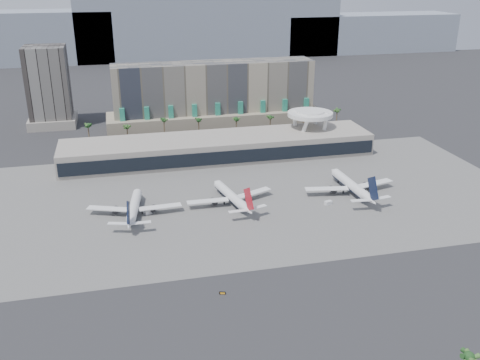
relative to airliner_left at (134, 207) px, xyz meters
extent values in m
plane|color=#232326|center=(49.44, -45.64, -3.63)|extent=(900.00, 900.00, 0.00)
cube|color=#5B5B59|center=(49.44, 9.36, -3.60)|extent=(260.00, 130.00, 0.06)
cube|color=gray|center=(109.44, 424.36, 31.37)|extent=(300.00, 60.00, 70.00)
cube|color=gray|center=(309.44, 424.36, 18.87)|extent=(220.00, 60.00, 45.00)
cube|color=gray|center=(59.44, 129.36, 17.37)|extent=(130.00, 22.00, 42.00)
cube|color=tan|center=(59.44, 127.36, 1.37)|extent=(140.00, 30.00, 10.00)
cube|color=#27886C|center=(-0.56, 117.36, 5.37)|extent=(3.00, 2.00, 18.00)
cube|color=#27886C|center=(14.44, 117.36, 5.37)|extent=(3.00, 2.00, 18.00)
cube|color=#27886C|center=(29.44, 117.36, 5.37)|extent=(3.00, 2.00, 18.00)
cube|color=#27886C|center=(44.44, 117.36, 5.37)|extent=(3.00, 2.00, 18.00)
cube|color=#27886C|center=(59.44, 117.36, 5.37)|extent=(3.00, 2.00, 18.00)
cube|color=#27886C|center=(74.44, 117.36, 5.37)|extent=(3.00, 2.00, 18.00)
cube|color=#27886C|center=(89.44, 117.36, 5.37)|extent=(3.00, 2.00, 18.00)
cube|color=#27886C|center=(104.44, 117.36, 5.37)|extent=(3.00, 2.00, 18.00)
cube|color=#27886C|center=(119.44, 117.36, 5.37)|extent=(3.00, 2.00, 18.00)
cube|color=black|center=(-45.56, 154.36, 22.37)|extent=(26.00, 26.00, 52.00)
cube|color=#ABA196|center=(-45.56, 154.36, -0.63)|extent=(30.00, 30.00, 6.00)
cube|color=#ABA196|center=(49.44, 64.36, 2.37)|extent=(170.00, 32.00, 12.00)
cube|color=black|center=(49.44, 48.16, 1.87)|extent=(168.00, 0.60, 7.00)
cube|color=black|center=(49.44, 64.36, 9.62)|extent=(170.00, 12.00, 2.50)
cylinder|color=white|center=(110.80, 76.73, 7.37)|extent=(6.98, 6.99, 21.89)
cylinder|color=white|center=(98.08, 76.73, 7.37)|extent=(6.98, 6.99, 21.89)
cylinder|color=white|center=(98.08, 64.00, 7.37)|extent=(6.98, 6.99, 21.89)
cylinder|color=white|center=(110.80, 64.00, 7.37)|extent=(6.98, 6.99, 21.89)
cylinder|color=white|center=(104.44, 70.36, 16.37)|extent=(26.00, 26.00, 2.20)
cylinder|color=white|center=(104.44, 70.36, 17.67)|extent=(16.00, 16.00, 1.20)
cylinder|color=brown|center=(-20.56, 99.36, 2.37)|extent=(0.70, 0.70, 12.00)
sphere|color=#1D441B|center=(-20.56, 99.36, 8.07)|extent=(2.80, 2.80, 2.80)
cylinder|color=brown|center=(1.44, 99.36, 2.37)|extent=(0.70, 0.70, 12.00)
sphere|color=#1D441B|center=(1.44, 99.36, 8.07)|extent=(2.80, 2.80, 2.80)
cylinder|color=brown|center=(23.44, 99.36, 2.37)|extent=(0.70, 0.70, 12.00)
sphere|color=#1D441B|center=(23.44, 99.36, 8.07)|extent=(2.80, 2.80, 2.80)
cylinder|color=brown|center=(44.44, 99.36, 2.37)|extent=(0.70, 0.70, 12.00)
sphere|color=#1D441B|center=(44.44, 99.36, 8.07)|extent=(2.80, 2.80, 2.80)
cylinder|color=brown|center=(67.44, 99.36, 2.37)|extent=(0.70, 0.70, 12.00)
sphere|color=#1D441B|center=(67.44, 99.36, 8.07)|extent=(2.80, 2.80, 2.80)
cylinder|color=brown|center=(89.44, 99.36, 2.37)|extent=(0.70, 0.70, 12.00)
sphere|color=#1D441B|center=(89.44, 99.36, 8.07)|extent=(2.80, 2.80, 2.80)
cylinder|color=brown|center=(111.44, 99.36, 2.37)|extent=(0.70, 0.70, 12.00)
sphere|color=#1D441B|center=(111.44, 99.36, 8.07)|extent=(2.80, 2.80, 2.80)
cylinder|color=brown|center=(134.44, 99.36, 2.37)|extent=(0.70, 0.70, 12.00)
sphere|color=#1D441B|center=(134.44, 99.36, 8.07)|extent=(2.80, 2.80, 2.80)
cylinder|color=white|center=(0.27, 1.77, -0.02)|extent=(8.08, 27.61, 4.01)
cylinder|color=black|center=(0.27, 1.77, -0.17)|extent=(7.92, 27.05, 3.93)
cone|color=white|center=(2.63, 17.25, -0.02)|extent=(4.64, 5.06, 4.01)
cone|color=white|center=(-2.40, -15.69, 0.28)|extent=(5.32, 9.51, 4.01)
cube|color=white|center=(-10.77, 2.44, -0.62)|extent=(18.28, 10.11, 0.35)
cube|color=white|center=(11.01, -0.89, -0.62)|extent=(18.22, 5.04, 0.35)
cylinder|color=black|center=(-7.72, 2.48, -1.62)|extent=(2.78, 4.29, 2.20)
cylinder|color=black|center=(8.11, 0.06, -1.62)|extent=(2.78, 4.29, 2.20)
cube|color=black|center=(-2.62, -17.18, 5.48)|extent=(1.87, 9.06, 10.54)
cube|color=white|center=(-7.00, -16.00, 0.78)|extent=(8.31, 4.41, 0.25)
cube|color=white|center=(1.91, -17.37, 0.78)|extent=(8.04, 2.30, 0.25)
cylinder|color=black|center=(1.88, 12.30, -2.83)|extent=(0.50, 0.50, 1.60)
cylinder|color=black|center=(-3.05, 1.26, -2.83)|extent=(0.70, 0.70, 1.60)
cylinder|color=black|center=(3.29, 0.29, -2.83)|extent=(0.70, 0.70, 1.60)
cylinder|color=white|center=(42.55, 3.61, 0.01)|extent=(9.43, 27.83, 4.04)
cylinder|color=black|center=(42.55, 3.61, -0.14)|extent=(9.24, 27.27, 3.96)
cone|color=white|center=(39.41, 19.10, 0.01)|extent=(4.86, 5.26, 4.04)
cone|color=white|center=(46.08, -13.87, 0.31)|extent=(5.77, 9.72, 4.04)
cube|color=white|center=(31.85, 0.41, -0.60)|extent=(18.23, 4.22, 0.35)
cube|color=white|center=(53.65, 4.82, -0.60)|extent=(18.30, 10.95, 0.35)
cylinder|color=black|center=(34.72, 1.51, -1.61)|extent=(2.98, 4.40, 2.22)
cylinder|color=black|center=(50.57, 4.72, -1.61)|extent=(2.98, 4.40, 2.22)
cube|color=#B41421|center=(46.38, -15.35, 5.57)|extent=(2.32, 9.10, 10.64)
cube|color=white|center=(41.83, -15.76, 0.82)|extent=(8.21, 2.70, 0.25)
cube|color=white|center=(50.74, -13.96, 0.82)|extent=(8.37, 4.79, 0.25)
cylinder|color=black|center=(40.41, 14.15, -2.82)|extent=(0.51, 0.51, 1.62)
cylinder|color=black|center=(39.58, 1.98, -2.82)|extent=(0.71, 0.71, 1.62)
cylinder|color=black|center=(45.92, 3.26, -2.82)|extent=(0.71, 0.71, 1.62)
cylinder|color=white|center=(99.75, 2.52, 0.34)|extent=(5.70, 30.24, 4.41)
cylinder|color=black|center=(99.75, 2.52, 0.18)|extent=(5.59, 29.64, 4.32)
cone|color=white|center=(99.01, 19.75, 0.34)|extent=(4.62, 5.15, 4.41)
cone|color=white|center=(100.59, -16.91, 0.67)|extent=(4.83, 10.10, 4.41)
cube|color=white|center=(87.68, 0.89, -0.32)|extent=(20.30, 7.63, 0.39)
cube|color=white|center=(111.91, 1.94, -0.32)|extent=(20.32, 9.23, 0.39)
cylinder|color=black|center=(90.96, 1.59, -1.42)|extent=(2.61, 4.51, 2.43)
cylinder|color=black|center=(108.59, 2.35, -1.42)|extent=(2.61, 4.51, 2.43)
cube|color=black|center=(100.66, -18.57, 6.41)|extent=(0.98, 10.03, 11.61)
cube|color=white|center=(95.68, -18.23, 1.22)|extent=(9.01, 3.26, 0.28)
cube|color=white|center=(105.59, -17.80, 1.22)|extent=(9.11, 3.99, 0.28)
cylinder|color=black|center=(99.24, 14.24, -2.75)|extent=(0.55, 0.55, 1.76)
cylinder|color=black|center=(96.27, 1.26, -2.75)|extent=(0.77, 0.77, 1.76)
cylinder|color=black|center=(103.32, 1.57, -2.75)|extent=(0.77, 0.77, 1.76)
cube|color=white|center=(6.11, -0.17, -2.66)|extent=(4.42, 3.40, 1.94)
cube|color=silver|center=(84.66, -8.94, -2.79)|extent=(3.61, 2.60, 1.67)
cube|color=black|center=(24.60, -67.19, -3.15)|extent=(2.11, 0.91, 0.96)
cube|color=orange|center=(24.60, -67.36, -3.15)|extent=(1.49, 0.51, 0.58)
cylinder|color=black|center=(23.83, -67.19, -3.34)|extent=(0.12, 0.12, 0.58)
cylinder|color=black|center=(25.37, -67.19, -3.34)|extent=(0.12, 0.12, 0.58)
sphere|color=#1D441B|center=(73.25, -123.82, 8.16)|extent=(2.80, 2.80, 2.80)
camera|label=1|loc=(-3.62, -211.25, 94.54)|focal=40.00mm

